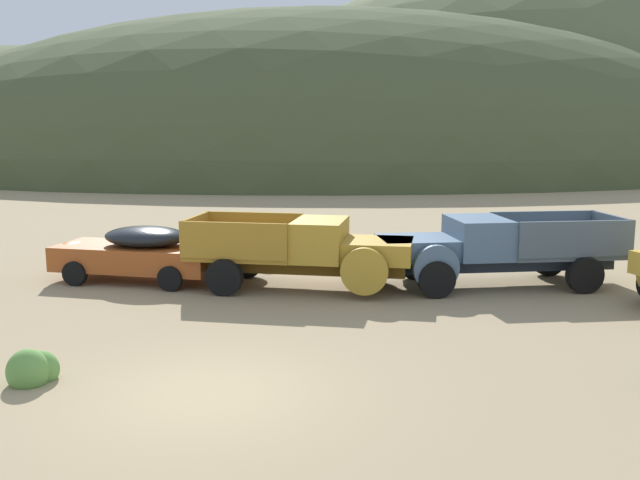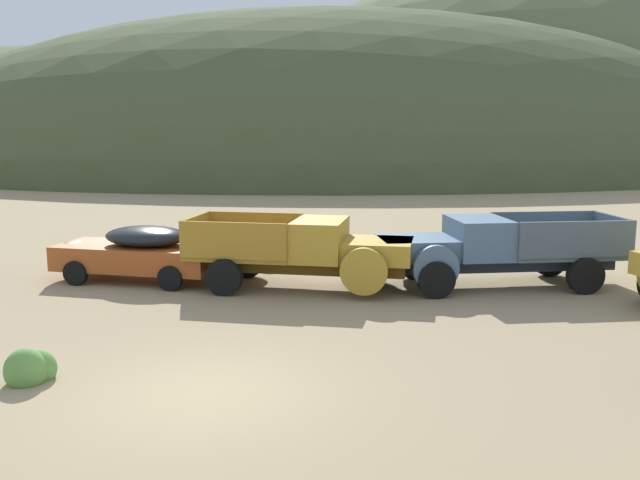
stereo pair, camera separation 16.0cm
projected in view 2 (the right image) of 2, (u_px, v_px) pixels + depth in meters
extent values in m
plane|color=#998460|center=(203.00, 394.00, 11.42)|extent=(300.00, 300.00, 0.00)
ellipsoid|color=#4C5633|center=(86.00, 158.00, 89.05)|extent=(114.73, 76.22, 26.87)
ellipsoid|color=#424C2D|center=(330.00, 167.00, 69.57)|extent=(85.02, 54.83, 30.05)
ellipsoid|color=#56603D|center=(562.00, 157.00, 91.07)|extent=(95.91, 68.69, 46.82)
cube|color=#A34C1E|center=(138.00, 257.00, 19.54)|extent=(4.88, 2.97, 0.68)
ellipsoid|color=black|center=(146.00, 236.00, 19.38)|extent=(2.71, 2.20, 0.57)
ellipsoid|color=#A34C1E|center=(74.00, 251.00, 19.99)|extent=(1.35, 1.71, 0.61)
cylinder|color=black|center=(111.00, 260.00, 20.82)|extent=(0.71, 0.37, 0.68)
cylinder|color=black|center=(76.00, 273.00, 19.01)|extent=(0.71, 0.37, 0.68)
cylinder|color=black|center=(198.00, 264.00, 20.18)|extent=(0.71, 0.37, 0.68)
cylinder|color=black|center=(170.00, 278.00, 18.38)|extent=(0.71, 0.37, 0.68)
cube|color=#593D12|center=(300.00, 265.00, 18.56)|extent=(5.73, 2.13, 0.36)
cube|color=#B28928|center=(378.00, 251.00, 18.11)|extent=(2.11, 2.05, 0.55)
cube|color=#B7B2A8|center=(410.00, 253.00, 17.96)|extent=(0.33, 1.17, 0.44)
cylinder|color=#B28928|center=(364.00, 272.00, 17.22)|extent=(1.21, 0.43, 1.20)
cylinder|color=#B28928|center=(373.00, 256.00, 19.20)|extent=(1.21, 0.43, 1.20)
cube|color=#B28928|center=(320.00, 239.00, 18.35)|extent=(1.69, 2.21, 1.05)
cube|color=black|center=(342.00, 232.00, 18.20)|extent=(0.40, 1.65, 0.59)
cube|color=#A47826|center=(245.00, 254.00, 18.80)|extent=(3.22, 2.61, 0.12)
cube|color=#A47826|center=(233.00, 241.00, 17.72)|extent=(2.81, 0.70, 0.95)
cube|color=#A47826|center=(255.00, 229.00, 19.71)|extent=(2.81, 0.70, 0.95)
cube|color=#A47826|center=(196.00, 233.00, 18.96)|extent=(0.53, 2.04, 0.95)
cylinder|color=black|center=(373.00, 266.00, 19.30)|extent=(1.00, 0.48, 0.96)
cylinder|color=black|center=(224.00, 277.00, 17.88)|extent=(1.00, 0.48, 0.96)
cylinder|color=black|center=(248.00, 261.00, 19.96)|extent=(1.00, 0.48, 0.96)
cube|color=#262D39|center=(498.00, 263.00, 18.84)|extent=(6.28, 1.50, 0.36)
cube|color=slate|center=(416.00, 248.00, 18.51)|extent=(2.11, 1.88, 0.55)
cube|color=#B7B2A8|center=(382.00, 250.00, 18.41)|extent=(0.18, 1.18, 0.44)
cylinder|color=slate|center=(416.00, 254.00, 19.59)|extent=(1.21, 0.28, 1.20)
cylinder|color=slate|center=(436.00, 268.00, 17.60)|extent=(1.21, 0.28, 1.20)
cube|color=slate|center=(478.00, 237.00, 18.65)|extent=(1.61, 2.09, 1.05)
cube|color=black|center=(455.00, 230.00, 18.55)|extent=(0.20, 1.67, 0.59)
cube|color=#4D5B67|center=(558.00, 253.00, 18.99)|extent=(3.31, 2.32, 0.12)
cube|color=#4D5B67|center=(543.00, 228.00, 19.90)|extent=(3.14, 0.37, 0.95)
cube|color=#4D5B67|center=(577.00, 240.00, 17.89)|extent=(3.14, 0.37, 0.95)
cube|color=#4D5B67|center=(611.00, 232.00, 19.07)|extent=(0.28, 2.05, 0.95)
cylinder|color=black|center=(415.00, 263.00, 19.69)|extent=(0.98, 0.36, 0.96)
cylinder|color=black|center=(436.00, 280.00, 17.59)|extent=(0.98, 0.36, 0.96)
cylinder|color=black|center=(549.00, 260.00, 20.14)|extent=(0.98, 0.36, 0.96)
cylinder|color=black|center=(585.00, 276.00, 18.04)|extent=(0.98, 0.36, 0.96)
ellipsoid|color=#5B8E42|center=(27.00, 374.00, 11.99)|extent=(0.54, 0.49, 0.41)
ellipsoid|color=#5B8E42|center=(39.00, 368.00, 12.09)|extent=(0.62, 0.56, 0.65)
ellipsoid|color=#5B8E42|center=(25.00, 371.00, 11.86)|extent=(0.72, 0.65, 0.79)
ellipsoid|color=olive|center=(267.00, 264.00, 21.06)|extent=(0.62, 0.56, 0.59)
ellipsoid|color=olive|center=(263.00, 262.00, 21.37)|extent=(0.62, 0.56, 0.66)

